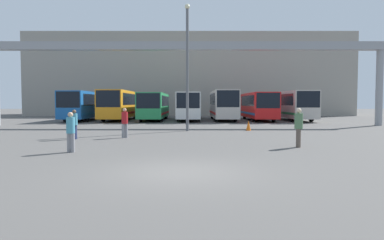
{
  "coord_description": "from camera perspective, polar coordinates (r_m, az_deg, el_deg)",
  "views": [
    {
      "loc": [
        0.38,
        -9.82,
        2.02
      ],
      "look_at": [
        0.46,
        23.82,
        0.3
      ],
      "focal_mm": 32.0,
      "sensor_mm": 36.0,
      "label": 1
    }
  ],
  "objects": [
    {
      "name": "ground_plane",
      "position": [
        10.04,
        -2.36,
        -8.68
      ],
      "size": [
        200.0,
        200.0,
        0.0
      ],
      "primitive_type": "plane",
      "color": "#514F4C"
    },
    {
      "name": "building_backdrop",
      "position": [
        57.58,
        -0.52,
        7.23
      ],
      "size": [
        50.45,
        12.0,
        12.68
      ],
      "color": "gray",
      "rests_on": "ground"
    },
    {
      "name": "overhead_gantry",
      "position": [
        30.37,
        -0.87,
        10.88
      ],
      "size": [
        34.27,
        0.8,
        7.29
      ],
      "color": "gray",
      "rests_on": "ground"
    },
    {
      "name": "bus_slot_0",
      "position": [
        40.72,
        -17.61,
        2.55
      ],
      "size": [
        2.58,
        10.44,
        3.22
      ],
      "color": "#1959A5",
      "rests_on": "ground"
    },
    {
      "name": "bus_slot_1",
      "position": [
        40.16,
        -12.04,
        2.72
      ],
      "size": [
        2.63,
        11.34,
        3.33
      ],
      "color": "orange",
      "rests_on": "ground"
    },
    {
      "name": "bus_slot_2",
      "position": [
        39.78,
        -6.39,
        2.53
      ],
      "size": [
        2.58,
        11.83,
        3.05
      ],
      "color": "#268C4C",
      "rests_on": "ground"
    },
    {
      "name": "bus_slot_3",
      "position": [
        39.5,
        -0.69,
        2.59
      ],
      "size": [
        2.52,
        11.75,
        3.1
      ],
      "color": "silver",
      "rests_on": "ground"
    },
    {
      "name": "bus_slot_4",
      "position": [
        39.74,
        5.01,
        2.77
      ],
      "size": [
        2.46,
        11.9,
        3.34
      ],
      "color": "beige",
      "rests_on": "ground"
    },
    {
      "name": "bus_slot_5",
      "position": [
        39.43,
        10.85,
        2.53
      ],
      "size": [
        2.57,
        10.18,
        3.08
      ],
      "color": "red",
      "rests_on": "ground"
    },
    {
      "name": "bus_slot_6",
      "position": [
        40.38,
        16.35,
        2.6
      ],
      "size": [
        2.54,
        10.2,
        3.26
      ],
      "color": "beige",
      "rests_on": "ground"
    },
    {
      "name": "pedestrian_mid_left",
      "position": [
        19.85,
        -19.15,
        -0.57
      ],
      "size": [
        0.34,
        0.34,
        1.63
      ],
      "rotation": [
        0.0,
        0.0,
        4.34
      ],
      "color": "navy",
      "rests_on": "ground"
    },
    {
      "name": "pedestrian_near_center",
      "position": [
        16.13,
        17.21,
        -1.05
      ],
      "size": [
        0.37,
        0.37,
        1.77
      ],
      "rotation": [
        0.0,
        0.0,
        1.14
      ],
      "color": "brown",
      "rests_on": "ground"
    },
    {
      "name": "pedestrian_near_left",
      "position": [
        14.69,
        -19.7,
        -1.74
      ],
      "size": [
        0.34,
        0.34,
        1.63
      ],
      "rotation": [
        0.0,
        0.0,
        6.02
      ],
      "color": "gray",
      "rests_on": "ground"
    },
    {
      "name": "pedestrian_far_center",
      "position": [
        19.94,
        -11.29,
        -0.34
      ],
      "size": [
        0.35,
        0.35,
        1.7
      ],
      "rotation": [
        0.0,
        0.0,
        3.57
      ],
      "color": "gray",
      "rests_on": "ground"
    },
    {
      "name": "traffic_cone",
      "position": [
        24.97,
        9.26,
        -0.91
      ],
      "size": [
        0.36,
        0.36,
        0.73
      ],
      "color": "orange",
      "rests_on": "ground"
    },
    {
      "name": "lamp_post",
      "position": [
        24.44,
        -0.92,
        9.51
      ],
      "size": [
        0.36,
        0.36,
        8.92
      ],
      "color": "#595B60",
      "rests_on": "ground"
    }
  ]
}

